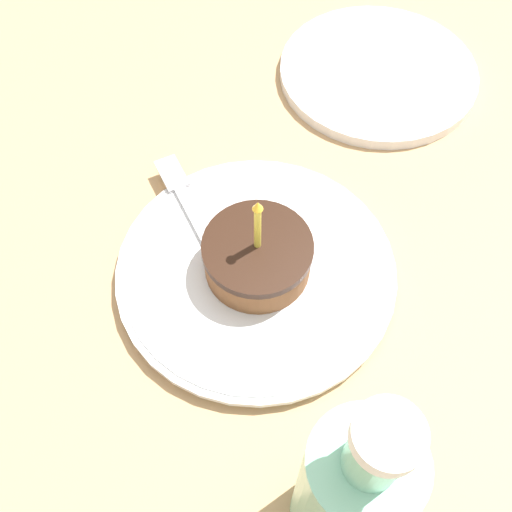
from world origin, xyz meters
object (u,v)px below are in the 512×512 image
object	(u,v)px
cake_slice	(257,256)
fork	(194,216)
plate	(256,271)
side_plate	(378,72)
bottle	(350,491)

from	to	relation	value
cake_slice	fork	distance (m)	0.09
plate	fork	world-z (taller)	fork
fork	side_plate	distance (m)	0.31
cake_slice	bottle	world-z (taller)	bottle
side_plate	fork	bearing A→B (deg)	67.63
fork	side_plate	bearing A→B (deg)	-112.37
fork	bottle	xyz separation A→B (m)	(-0.22, 0.22, 0.08)
plate	side_plate	size ratio (longest dim) A/B	1.13
side_plate	bottle	bearing A→B (deg)	101.03
plate	fork	distance (m)	0.09
fork	bottle	world-z (taller)	bottle
plate	bottle	world-z (taller)	bottle
cake_slice	bottle	bearing A→B (deg)	126.43
cake_slice	fork	bearing A→B (deg)	-21.70
bottle	fork	bearing A→B (deg)	-44.88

